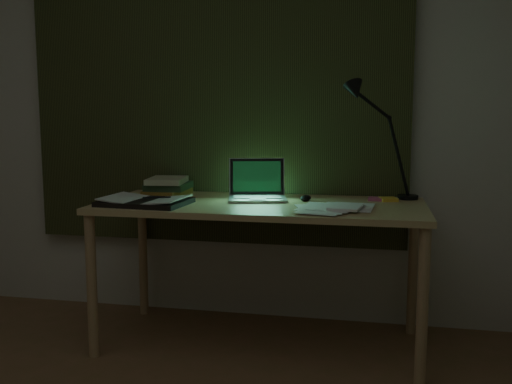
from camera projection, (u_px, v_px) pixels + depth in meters
wall_back at (217, 105)px, 3.31m from camera, size 3.50×0.00×2.50m
curtain at (214, 69)px, 3.25m from camera, size 2.20×0.06×2.00m
desk at (261, 275)px, 2.93m from camera, size 1.64×0.72×0.75m
laptop at (258, 180)px, 2.95m from camera, size 0.37×0.39×0.21m
open_textbook at (145, 201)px, 2.83m from camera, size 0.44×0.33×0.04m
book_stack at (167, 186)px, 3.18m from camera, size 0.22×0.26×0.10m
loose_papers at (336, 207)px, 2.69m from camera, size 0.40×0.41×0.02m
mouse at (306, 198)px, 2.94m from camera, size 0.07×0.09×0.03m
sticky_yellow at (388, 199)px, 2.95m from camera, size 0.10×0.10×0.02m
sticky_pink at (376, 199)px, 2.97m from camera, size 0.08×0.08×0.02m
desk_lamp at (410, 145)px, 2.98m from camera, size 0.43×0.36×0.58m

